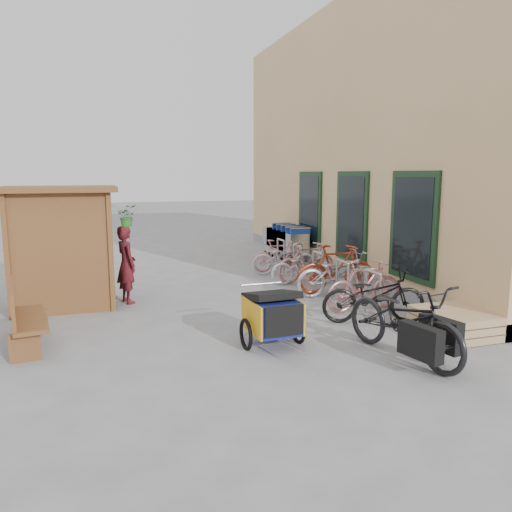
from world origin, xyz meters
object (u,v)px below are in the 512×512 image
object	(u,v)px
cargo_bike	(405,320)
bike_2	(338,273)
bike_7	(279,256)
bench	(23,316)
bike_1	(364,285)
pallet_stack	(454,323)
child_trailer	(273,313)
bike_5	(307,262)
person_kiosk	(126,265)
bike_0	(374,296)
bike_6	(284,258)
shopping_carts	(285,239)
kiosk	(57,230)
bike_3	(336,269)
bike_4	(304,267)

from	to	relation	value
cargo_bike	bike_2	world-z (taller)	cargo_bike
bike_7	bench	bearing A→B (deg)	134.47
bike_1	pallet_stack	bearing A→B (deg)	-164.80
cargo_bike	bike_2	size ratio (longest dim) A/B	1.22
pallet_stack	child_trailer	world-z (taller)	child_trailer
cargo_bike	bike_1	distance (m)	2.55
bike_5	bike_7	size ratio (longest dim) A/B	1.13
person_kiosk	bike_0	distance (m)	4.98
person_kiosk	bike_6	distance (m)	4.47
bike_1	bike_6	distance (m)	3.76
child_trailer	bike_6	bearing A→B (deg)	64.34
pallet_stack	bike_0	size ratio (longest dim) A/B	0.64
bike_6	shopping_carts	bearing A→B (deg)	-7.87
bench	shopping_carts	size ratio (longest dim) A/B	0.65
bike_2	bike_6	world-z (taller)	bike_2
kiosk	bike_1	xyz separation A→B (m)	(5.62, -2.09, -1.05)
bike_2	bike_5	world-z (taller)	bike_5
cargo_bike	bike_5	distance (m)	5.24
bike_0	bike_3	xyz separation A→B (m)	(0.39, 2.21, 0.06)
child_trailer	bike_1	bearing A→B (deg)	26.79
bike_5	pallet_stack	bearing A→B (deg)	176.83
cargo_bike	bike_7	world-z (taller)	cargo_bike
bike_0	bike_4	world-z (taller)	bike_0
bike_5	cargo_bike	bearing A→B (deg)	160.29
child_trailer	person_kiosk	xyz separation A→B (m)	(-1.96, 3.41, 0.28)
cargo_bike	shopping_carts	bearing A→B (deg)	68.98
child_trailer	bike_7	size ratio (longest dim) A/B	1.08
pallet_stack	cargo_bike	size ratio (longest dim) A/B	0.52
child_trailer	cargo_bike	world-z (taller)	cargo_bike
kiosk	bike_2	world-z (taller)	kiosk
person_kiosk	bike_7	xyz separation A→B (m)	(4.14, 2.12, -0.36)
bike_2	bike_5	xyz separation A→B (m)	(-0.06, 1.50, 0.01)
pallet_stack	bike_5	bearing A→B (deg)	98.11
shopping_carts	bike_6	bearing A→B (deg)	-111.51
shopping_carts	bike_7	bearing A→B (deg)	-116.16
bike_2	bike_1	bearing A→B (deg)	178.42
bench	bike_7	xyz separation A→B (m)	(5.83, 4.43, -0.07)
pallet_stack	bike_1	world-z (taller)	bike_1
pallet_stack	bike_0	bearing A→B (deg)	130.28
pallet_stack	bike_7	world-z (taller)	bike_7
bike_6	bench	bearing A→B (deg)	138.06
bike_2	bike_5	size ratio (longest dim) A/B	1.13
child_trailer	bike_7	bearing A→B (deg)	65.96
shopping_carts	person_kiosk	world-z (taller)	person_kiosk
bench	bike_1	world-z (taller)	bike_1
bike_4	bike_7	distance (m)	1.67
kiosk	bike_6	world-z (taller)	kiosk
cargo_bike	bike_2	bearing A→B (deg)	65.90
bike_0	bike_6	bearing A→B (deg)	13.60
bike_0	bike_5	bearing A→B (deg)	10.05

